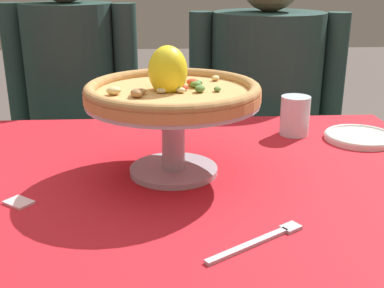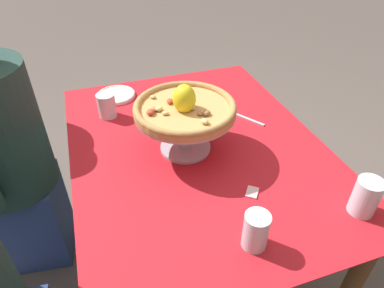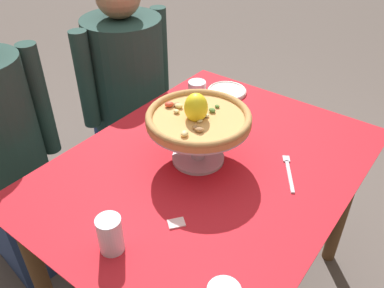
% 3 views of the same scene
% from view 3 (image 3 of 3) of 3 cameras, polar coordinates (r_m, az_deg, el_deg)
% --- Properties ---
extents(dining_table, '(1.21, 0.92, 0.75)m').
position_cam_3_polar(dining_table, '(1.47, 2.33, -6.22)').
color(dining_table, brown).
rests_on(dining_table, ground).
extents(pizza_stand, '(0.35, 0.35, 0.16)m').
position_cam_3_polar(pizza_stand, '(1.36, 0.84, 1.25)').
color(pizza_stand, '#B7B7C1').
rests_on(pizza_stand, dining_table).
extents(pizza, '(0.35, 0.35, 0.11)m').
position_cam_3_polar(pizza, '(1.32, 0.82, 3.92)').
color(pizza, tan).
rests_on(pizza, pizza_stand).
extents(water_glass_side_left, '(0.07, 0.07, 0.11)m').
position_cam_3_polar(water_glass_side_left, '(1.12, -11.56, -12.83)').
color(water_glass_side_left, silver).
rests_on(water_glass_side_left, dining_table).
extents(water_glass_back_right, '(0.08, 0.08, 0.10)m').
position_cam_3_polar(water_glass_back_right, '(1.73, 0.71, 7.20)').
color(water_glass_back_right, silver).
rests_on(water_glass_back_right, dining_table).
extents(side_plate, '(0.18, 0.18, 0.02)m').
position_cam_3_polar(side_plate, '(1.84, 5.03, 7.58)').
color(side_plate, white).
rests_on(side_plate, dining_table).
extents(dinner_fork, '(0.17, 0.12, 0.01)m').
position_cam_3_polar(dinner_fork, '(1.40, 13.69, -3.80)').
color(dinner_fork, '#B7B7C1').
rests_on(dinner_fork, dining_table).
extents(sugar_packet, '(0.06, 0.06, 0.00)m').
position_cam_3_polar(sugar_packet, '(1.19, -2.25, -11.28)').
color(sugar_packet, beige).
rests_on(sugar_packet, dining_table).
extents(diner_left, '(0.46, 0.35, 1.27)m').
position_cam_3_polar(diner_left, '(1.81, -24.90, -2.17)').
color(diner_left, navy).
rests_on(diner_left, ground).
extents(diner_right, '(0.53, 0.42, 1.23)m').
position_cam_3_polar(diner_right, '(2.09, -9.06, 6.62)').
color(diner_right, navy).
rests_on(diner_right, ground).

